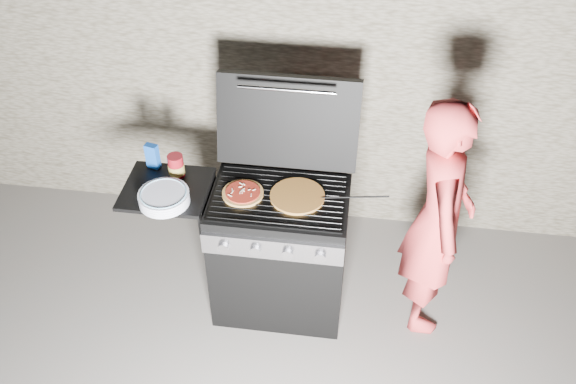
# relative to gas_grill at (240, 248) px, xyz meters

# --- Properties ---
(ground) EXTENTS (50.00, 50.00, 0.00)m
(ground) POSITION_rel_gas_grill_xyz_m (0.25, 0.00, -0.46)
(ground) COLOR #625B56
(stone_wall) EXTENTS (8.00, 0.35, 1.80)m
(stone_wall) POSITION_rel_gas_grill_xyz_m (0.25, 1.05, 0.44)
(stone_wall) COLOR gray
(stone_wall) RESTS_ON ground
(gas_grill) EXTENTS (1.34, 0.79, 0.91)m
(gas_grill) POSITION_rel_gas_grill_xyz_m (0.00, 0.00, 0.00)
(gas_grill) COLOR black
(gas_grill) RESTS_ON ground
(pizza_topped) EXTENTS (0.24, 0.24, 0.03)m
(pizza_topped) POSITION_rel_gas_grill_xyz_m (0.04, -0.01, 0.47)
(pizza_topped) COLOR #AB8235
(pizza_topped) RESTS_ON gas_grill
(pizza_plain) EXTENTS (0.34, 0.34, 0.02)m
(pizza_plain) POSITION_rel_gas_grill_xyz_m (0.35, 0.01, 0.46)
(pizza_plain) COLOR gold
(pizza_plain) RESTS_ON gas_grill
(sauce_jar) EXTENTS (0.11, 0.11, 0.14)m
(sauce_jar) POSITION_rel_gas_grill_xyz_m (-0.38, 0.12, 0.52)
(sauce_jar) COLOR maroon
(sauce_jar) RESTS_ON gas_grill
(blue_carton) EXTENTS (0.08, 0.06, 0.16)m
(blue_carton) POSITION_rel_gas_grill_xyz_m (-0.54, 0.18, 0.53)
(blue_carton) COLOR #1146A7
(blue_carton) RESTS_ON gas_grill
(plate_stack) EXTENTS (0.38, 0.38, 0.07)m
(plate_stack) POSITION_rel_gas_grill_xyz_m (-0.39, -0.13, 0.48)
(plate_stack) COLOR white
(plate_stack) RESTS_ON gas_grill
(person) EXTENTS (0.40, 0.60, 1.60)m
(person) POSITION_rel_gas_grill_xyz_m (1.17, 0.05, 0.35)
(person) COLOR #D93B3D
(person) RESTS_ON ground
(tongs) EXTENTS (0.39, 0.02, 0.08)m
(tongs) POSITION_rel_gas_grill_xyz_m (0.68, 0.00, 0.49)
(tongs) COLOR black
(tongs) RESTS_ON gas_grill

